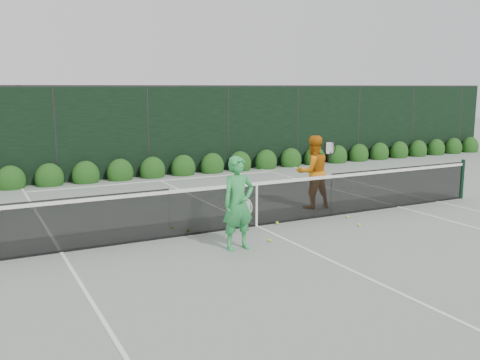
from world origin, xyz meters
TOP-DOWN VIEW (x-y plane):
  - ground at (0.00, 0.00)m, footprint 80.00×80.00m
  - tennis_net at (-0.02, 0.00)m, footprint 12.90×0.10m
  - player_woman at (-1.11, -1.28)m, footprint 0.68×0.45m
  - player_man at (2.13, 0.93)m, footprint 0.97×0.79m
  - court_lines at (0.00, 0.00)m, footprint 11.03×23.83m
  - windscreen_fence at (0.00, -2.71)m, footprint 32.00×21.07m
  - hedge_row at (-0.00, 7.15)m, footprint 31.66×0.65m
  - tennis_balls at (0.22, -0.14)m, footprint 4.02×2.06m

SIDE VIEW (x-z plane):
  - ground at x=0.00m, z-range 0.00..0.00m
  - court_lines at x=0.00m, z-range 0.00..0.01m
  - tennis_balls at x=0.22m, z-range 0.00..0.07m
  - hedge_row at x=0.00m, z-range -0.23..0.70m
  - tennis_net at x=-0.02m, z-range 0.00..1.07m
  - player_woman at x=-1.11m, z-range 0.00..1.76m
  - player_man at x=2.13m, z-range 0.00..1.83m
  - windscreen_fence at x=0.00m, z-range -0.02..3.04m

